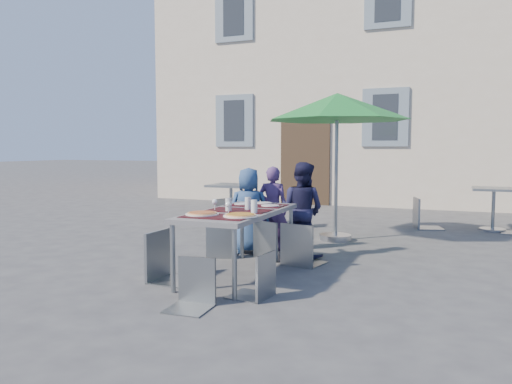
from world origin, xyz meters
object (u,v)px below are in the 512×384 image
at_px(chair_5, 192,254).
at_px(pizza_near_left, 202,213).
at_px(child_2, 302,210).
at_px(chair_3, 165,225).
at_px(dining_table, 239,215).
at_px(bg_chair_l_0, 227,196).
at_px(pizza_near_right, 241,215).
at_px(chair_2, 301,218).
at_px(cafe_table_0, 231,197).
at_px(child_1, 273,208).
at_px(chair_0, 222,219).
at_px(cafe_table_1, 494,201).
at_px(child_0, 249,210).
at_px(chair_4, 258,248).
at_px(bg_chair_r_0, 291,197).
at_px(chair_1, 271,216).
at_px(patio_umbrella, 337,108).
at_px(bg_chair_l_1, 423,194).

bearing_deg(chair_5, pizza_near_left, 111.08).
distance_m(child_2, chair_3, 2.01).
bearing_deg(dining_table, chair_3, -142.44).
relative_size(child_2, chair_3, 1.22).
bearing_deg(bg_chair_l_0, pizza_near_right, -62.72).
relative_size(chair_2, cafe_table_0, 1.28).
bearing_deg(child_1, chair_5, 88.24).
bearing_deg(chair_0, cafe_table_0, 112.23).
distance_m(pizza_near_left, child_1, 2.02).
distance_m(child_1, cafe_table_1, 4.29).
relative_size(child_0, chair_4, 1.40).
xyz_separation_m(child_2, bg_chair_r_0, (-0.93, 2.35, -0.07)).
xyz_separation_m(chair_2, cafe_table_1, (2.38, 3.80, -0.07)).
height_order(chair_1, cafe_table_1, chair_1).
height_order(dining_table, bg_chair_l_0, bg_chair_l_0).
bearing_deg(child_2, chair_5, 95.18).
bearing_deg(chair_2, pizza_near_left, -119.58).
xyz_separation_m(dining_table, chair_3, (-0.65, -0.50, -0.08)).
relative_size(patio_umbrella, cafe_table_0, 2.92).
bearing_deg(child_1, dining_table, 89.20).
bearing_deg(cafe_table_1, bg_chair_l_1, -170.76).
bearing_deg(chair_4, bg_chair_l_1, 76.65).
distance_m(child_0, cafe_table_0, 2.39).
relative_size(cafe_table_0, cafe_table_1, 1.04).
bearing_deg(child_0, chair_2, 132.15).
height_order(bg_chair_l_0, bg_chair_r_0, bg_chair_r_0).
bearing_deg(child_1, chair_4, 100.36).
height_order(pizza_near_left, patio_umbrella, patio_umbrella).
relative_size(chair_4, bg_chair_l_1, 0.80).
bearing_deg(chair_2, child_0, 152.38).
bearing_deg(child_1, bg_chair_r_0, -84.98).
bearing_deg(cafe_table_0, chair_4, -61.81).
xyz_separation_m(chair_3, cafe_table_1, (3.54, 5.05, -0.09)).
height_order(cafe_table_0, cafe_table_1, cafe_table_0).
relative_size(bg_chair_r_0, bg_chair_l_1, 0.91).
distance_m(chair_4, bg_chair_r_0, 4.42).
bearing_deg(pizza_near_left, bg_chair_l_0, 111.93).
xyz_separation_m(chair_0, cafe_table_1, (3.50, 3.74, 0.02)).
bearing_deg(child_1, patio_umbrella, -127.64).
height_order(pizza_near_right, child_0, child_0).
distance_m(dining_table, cafe_table_1, 5.39).
bearing_deg(dining_table, cafe_table_0, 116.32).
relative_size(chair_1, bg_chair_r_0, 1.01).
height_order(child_0, chair_3, child_0).
distance_m(pizza_near_left, child_2, 1.83).
distance_m(chair_5, bg_chair_l_0, 4.97).
relative_size(chair_0, cafe_table_0, 1.11).
height_order(dining_table, pizza_near_right, pizza_near_right).
height_order(child_0, cafe_table_1, child_0).
relative_size(pizza_near_right, chair_5, 0.42).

